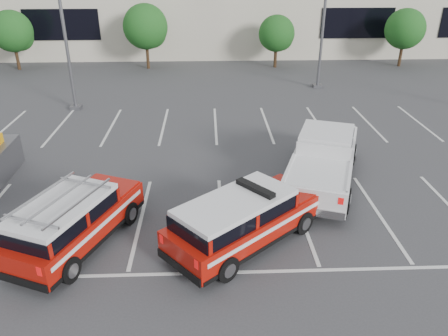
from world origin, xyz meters
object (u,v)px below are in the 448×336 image
at_px(white_pickup, 323,163).
at_px(ladder_suv, 74,224).
at_px(tree_mid_left, 147,28).
at_px(light_pole_left, 62,14).
at_px(tree_mid_right, 278,35).
at_px(light_pole_mid, 325,6).
at_px(tree_left, 14,33).
at_px(tree_right, 406,30).
at_px(fire_chief_suv, 244,222).

bearing_deg(white_pickup, ladder_suv, -135.54).
bearing_deg(white_pickup, tree_mid_left, 134.42).
bearing_deg(light_pole_left, tree_mid_right, 37.50).
height_order(tree_mid_right, light_pole_mid, light_pole_mid).
xyz_separation_m(tree_left, tree_mid_left, (10.00, 0.00, 0.27)).
relative_size(tree_right, light_pole_mid, 0.43).
bearing_deg(tree_right, ladder_suv, -129.85).
bearing_deg(ladder_suv, tree_right, 72.55).
relative_size(tree_right, white_pickup, 0.66).
height_order(light_pole_mid, ladder_suv, light_pole_mid).
bearing_deg(tree_right, fire_chief_suv, -121.57).
xyz_separation_m(tree_mid_left, white_pickup, (8.91, -19.55, -2.27)).
bearing_deg(light_pole_left, ladder_suv, -75.15).
height_order(tree_left, white_pickup, tree_left).
distance_m(light_pole_left, fire_chief_suv, 16.60).
bearing_deg(tree_left, tree_mid_right, -0.00).
distance_m(tree_left, ladder_suv, 25.72).
height_order(tree_mid_right, tree_right, tree_right).
height_order(tree_mid_right, fire_chief_suv, tree_mid_right).
distance_m(tree_mid_right, light_pole_left, 16.72).
xyz_separation_m(tree_right, ladder_suv, (-19.55, -23.42, -2.02)).
xyz_separation_m(tree_mid_left, light_pole_mid, (11.91, -6.05, 2.14)).
bearing_deg(light_pole_left, fire_chief_suv, -57.26).
bearing_deg(ladder_suv, white_pickup, 46.94).
bearing_deg(ladder_suv, fire_chief_suv, 21.44).
height_order(tree_right, white_pickup, tree_right).
bearing_deg(fire_chief_suv, ladder_suv, -131.72).
bearing_deg(light_pole_mid, tree_mid_right, 107.52).
height_order(light_pole_left, fire_chief_suv, light_pole_left).
relative_size(tree_right, light_pole_left, 0.43).
xyz_separation_m(light_pole_left, fire_chief_suv, (8.65, -13.45, -4.44)).
xyz_separation_m(tree_mid_right, fire_chief_suv, (-4.44, -23.50, -1.76)).
height_order(tree_left, light_pole_left, light_pole_left).
distance_m(tree_right, light_pole_mid, 10.38).
xyz_separation_m(tree_left, ladder_suv, (10.45, -23.42, -2.02)).
distance_m(tree_mid_left, light_pole_left, 10.73).
height_order(tree_mid_right, white_pickup, tree_mid_right).
xyz_separation_m(tree_mid_right, ladder_suv, (-9.55, -23.42, -1.75)).
distance_m(tree_mid_left, fire_chief_suv, 24.26).
xyz_separation_m(tree_left, tree_right, (30.00, 0.00, 0.00)).
bearing_deg(white_pickup, tree_right, 80.36).
bearing_deg(light_pole_mid, fire_chief_suv, -109.99).
relative_size(light_pole_mid, fire_chief_suv, 1.99).
bearing_deg(light_pole_left, white_pickup, -38.38).
bearing_deg(tree_left, fire_chief_suv, -56.49).
distance_m(tree_mid_right, tree_right, 10.00).
bearing_deg(tree_mid_right, ladder_suv, -112.18).
height_order(tree_right, ladder_suv, tree_right).
height_order(tree_mid_left, tree_right, tree_mid_left).
relative_size(tree_mid_left, tree_mid_right, 1.21).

